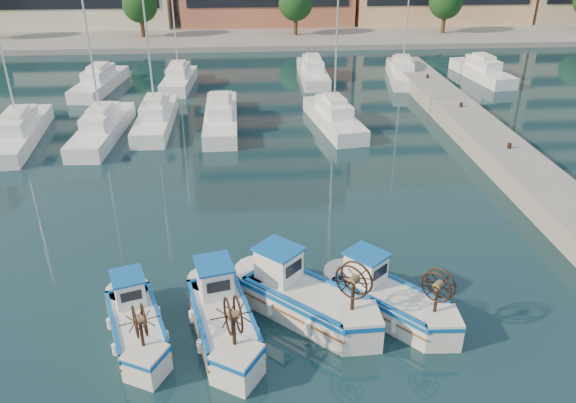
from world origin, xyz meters
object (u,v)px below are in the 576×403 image
Objects in this scene: fishing_boat_b at (222,315)px; fishing_boat_c at (303,295)px; fishing_boat_a at (136,321)px; fishing_boat_d at (387,297)px.

fishing_boat_b is 3.02m from fishing_boat_c.
fishing_boat_c is at bearing -10.16° from fishing_boat_a.
fishing_boat_d is at bearing -7.00° from fishing_boat_b.
fishing_boat_c is 1.10× the size of fishing_boat_d.
fishing_boat_a is 5.93m from fishing_boat_c.
fishing_boat_d is at bearing -50.46° from fishing_boat_c.
fishing_boat_b is 6.01m from fishing_boat_d.
fishing_boat_a is 0.87× the size of fishing_boat_c.
fishing_boat_b is 1.00× the size of fishing_boat_c.
fishing_boat_c is (5.86, 0.85, 0.15)m from fishing_boat_a.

